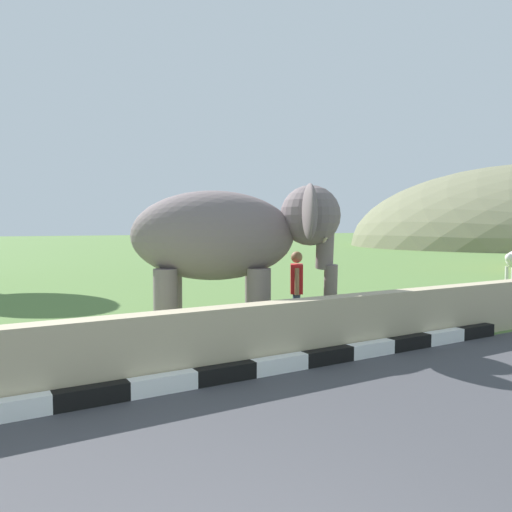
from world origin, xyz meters
TOP-DOWN VIEW (x-y plane):
  - striped_curb at (-0.35, 4.12)m, footprint 16.20×0.20m
  - barrier_parapet at (2.00, 4.42)m, footprint 28.00×0.36m
  - elephant at (3.27, 6.50)m, footprint 3.99×3.35m
  - person_handler at (4.55, 6.18)m, footprint 0.43×0.58m

SIDE VIEW (x-z plane):
  - striped_curb at x=-0.35m, z-range 0.00..0.24m
  - barrier_parapet at x=2.00m, z-range 0.00..1.00m
  - person_handler at x=4.55m, z-range 0.10..1.75m
  - elephant at x=3.27m, z-range 0.46..3.40m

